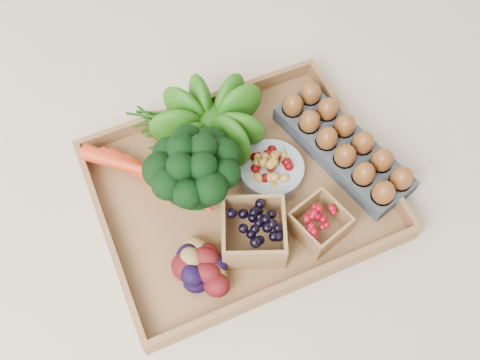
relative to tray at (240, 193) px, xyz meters
name	(u,v)px	position (x,y,z in m)	size (l,w,h in m)	color
ground	(240,194)	(0.00, 0.00, -0.01)	(4.00, 4.00, 0.00)	beige
tray	(240,193)	(0.00, 0.00, 0.00)	(0.55, 0.45, 0.01)	olive
carrots	(147,173)	(-0.16, 0.10, 0.03)	(0.23, 0.16, 0.05)	red
lettuce	(209,121)	(-0.01, 0.13, 0.09)	(0.16, 0.16, 0.16)	#1D500C
broccoli	(196,183)	(-0.08, 0.01, 0.08)	(0.18, 0.18, 0.14)	black
cherry_bowl	(271,171)	(0.07, 0.01, 0.02)	(0.13, 0.13, 0.03)	#8C9EA5
egg_carton	(342,149)	(0.23, 0.00, 0.03)	(0.11, 0.31, 0.04)	#3A414A
potatoes	(199,266)	(-0.14, -0.13, 0.04)	(0.13, 0.13, 0.07)	#470B0E
punnet_blackberry	(254,232)	(-0.02, -0.11, 0.05)	(0.12, 0.12, 0.08)	black
punnet_raspberry	(319,223)	(0.10, -0.14, 0.04)	(0.09, 0.09, 0.06)	maroon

